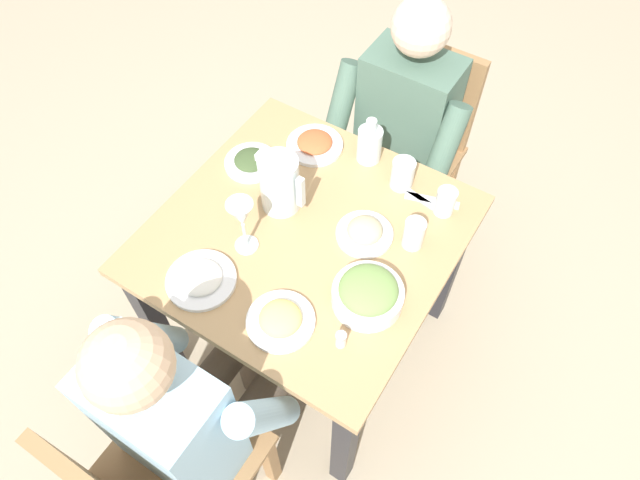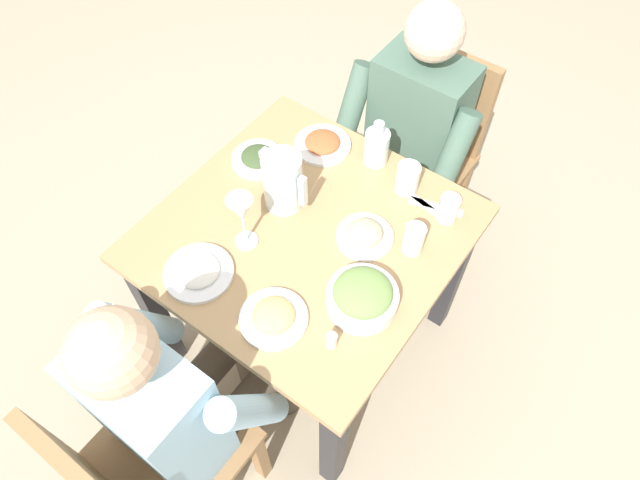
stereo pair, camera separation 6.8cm
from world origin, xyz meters
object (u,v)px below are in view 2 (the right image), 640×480
at_px(plate_yoghurt, 198,272).
at_px(salt_shaker, 332,341).
at_px(diner_near, 185,392).
at_px(chair_near, 143,469).
at_px(oil_carafe, 376,148).
at_px(dining_table, 307,254).
at_px(plate_rice_curry, 322,143).
at_px(water_glass_by_pitcher, 449,209).
at_px(plate_fries, 273,317).
at_px(wine_glass, 241,212).
at_px(water_glass_near_left, 414,239).
at_px(salad_bowl, 362,296).
at_px(water_glass_far_right, 408,178).
at_px(diner_far, 403,147).
at_px(water_pitcher, 283,182).
at_px(plate_beans, 365,234).
at_px(chair_far, 425,143).
at_px(plate_dolmas, 258,158).

relative_size(plate_yoghurt, salt_shaker, 3.70).
bearing_deg(diner_near, chair_near, -90.00).
distance_m(chair_near, oil_carafe, 1.17).
bearing_deg(dining_table, plate_rice_curry, 118.00).
bearing_deg(water_glass_by_pitcher, plate_fries, -109.59).
height_order(plate_yoghurt, water_glass_by_pitcher, water_glass_by_pitcher).
bearing_deg(wine_glass, plate_rice_curry, 96.04).
bearing_deg(water_glass_near_left, salad_bowl, -94.04).
relative_size(water_glass_by_pitcher, oil_carafe, 0.55).
bearing_deg(chair_near, wine_glass, 101.77).
height_order(chair_near, plate_fries, chair_near).
bearing_deg(chair_near, water_glass_by_pitcher, 74.05).
xyz_separation_m(plate_fries, oil_carafe, (-0.10, 0.65, 0.04)).
height_order(water_glass_far_right, salt_shaker, water_glass_far_right).
relative_size(diner_far, oil_carafe, 6.96).
distance_m(water_pitcher, plate_fries, 0.42).
bearing_deg(diner_near, plate_rice_curry, 101.56).
distance_m(salad_bowl, water_glass_by_pitcher, 0.40).
height_order(plate_beans, water_glass_far_right, water_glass_far_right).
bearing_deg(water_pitcher, chair_far, 79.66).
bearing_deg(wine_glass, diner_far, 79.60).
height_order(plate_dolmas, wine_glass, wine_glass).
bearing_deg(oil_carafe, wine_glass, -104.54).
bearing_deg(diner_near, diner_far, 90.16).
xyz_separation_m(salad_bowl, wine_glass, (-0.39, -0.03, 0.10)).
xyz_separation_m(salad_bowl, water_glass_by_pitcher, (0.04, 0.40, 0.00)).
relative_size(plate_fries, wine_glass, 0.96).
bearing_deg(plate_fries, wine_glass, 145.96).
height_order(plate_rice_curry, salt_shaker, salt_shaker).
bearing_deg(plate_beans, plate_dolmas, 173.51).
bearing_deg(chair_far, water_glass_near_left, -66.23).
height_order(plate_fries, water_glass_far_right, water_glass_far_right).
xyz_separation_m(diner_far, water_glass_by_pitcher, (0.30, -0.27, 0.15)).
bearing_deg(oil_carafe, dining_table, -91.80).
distance_m(chair_near, plate_beans, 0.90).
bearing_deg(water_glass_near_left, chair_far, 113.77).
bearing_deg(diner_near, plate_dolmas, 114.15).
height_order(plate_yoghurt, water_glass_far_right, water_glass_far_right).
bearing_deg(dining_table, plate_beans, 27.42).
bearing_deg(plate_yoghurt, plate_rice_curry, 91.09).
xyz_separation_m(chair_near, plate_yoghurt, (-0.17, 0.46, 0.26)).
height_order(chair_far, plate_rice_curry, chair_far).
distance_m(diner_far, salt_shaker, 0.87).
bearing_deg(diner_near, water_pitcher, 102.35).
xyz_separation_m(diner_near, water_glass_far_right, (0.14, 0.88, 0.16)).
xyz_separation_m(salad_bowl, salt_shaker, (0.00, -0.15, -0.01)).
distance_m(plate_rice_curry, plate_yoghurt, 0.61).
height_order(water_glass_near_left, salt_shaker, water_glass_near_left).
relative_size(dining_table, plate_beans, 5.04).
relative_size(diner_near, plate_beans, 6.70).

